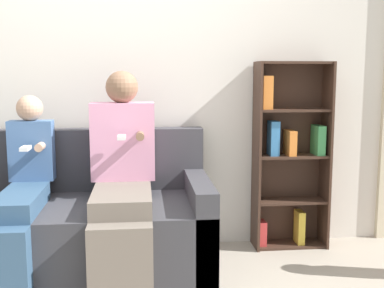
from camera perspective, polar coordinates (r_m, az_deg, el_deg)
name	(u,v)px	position (r m, az deg, el deg)	size (l,w,h in m)	color
back_wall	(110,74)	(3.52, -9.64, 8.24)	(10.00, 0.06, 2.55)	silver
couch	(76,227)	(3.22, -13.62, -9.57)	(1.71, 0.88, 0.89)	#38383D
adult_seated	(122,173)	(3.01, -8.27, -3.37)	(0.41, 0.84, 1.29)	#70665B
child_seated	(22,192)	(3.06, -19.53, -5.40)	(0.28, 0.85, 1.14)	#335170
bookshelf	(289,155)	(3.60, 11.37, -1.23)	(0.54, 0.23, 1.36)	#3D281E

